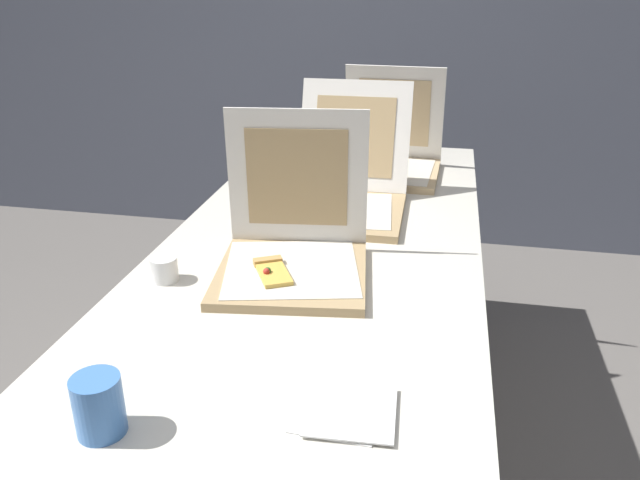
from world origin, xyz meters
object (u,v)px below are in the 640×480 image
cup_printed_front (99,406)px  pizza_box_back (389,159)px  pizza_box_front (292,251)px  cup_white_far (276,182)px  pizza_box_middle (345,194)px  table (324,254)px  napkin_pile (343,410)px  cup_white_near_left (164,269)px

cup_printed_front → pizza_box_back: bearing=77.9°
pizza_box_front → cup_white_far: (-0.20, 0.58, -0.02)m
pizza_box_middle → table: bearing=-96.8°
table → cup_white_far: 0.44m
pizza_box_back → cup_printed_front: size_ratio=3.60×
pizza_box_middle → napkin_pile: (0.15, -0.94, -0.05)m
pizza_box_middle → cup_white_near_left: pizza_box_middle is taller
cup_white_far → napkin_pile: cup_white_far is taller
pizza_box_middle → pizza_box_back: size_ratio=1.32×
cup_white_near_left → napkin_pile: bearing=-38.6°
pizza_box_back → napkin_pile: 1.35m
cup_white_near_left → napkin_pile: (0.49, -0.40, -0.02)m
pizza_box_front → napkin_pile: bearing=-74.7°
table → napkin_pile: bearing=-76.4°
pizza_box_front → pizza_box_back: 0.86m
cup_white_near_left → napkin_pile: 0.63m
cup_printed_front → napkin_pile: size_ratio=0.56×
table → pizza_box_back: pizza_box_back is taller
cup_white_far → cup_white_near_left: (-0.09, -0.69, 0.00)m
table → pizza_box_front: size_ratio=5.09×
cup_white_near_left → cup_printed_front: (0.12, -0.52, 0.02)m
table → pizza_box_middle: bearing=84.0°
pizza_box_front → cup_white_far: size_ratio=6.26×
cup_white_far → cup_printed_front: cup_printed_front is taller
table → pizza_box_middle: pizza_box_middle is taller
cup_white_near_left → napkin_pile: size_ratio=0.35×
cup_printed_front → napkin_pile: cup_printed_front is taller
pizza_box_middle → pizza_box_back: pizza_box_back is taller
table → cup_white_near_left: bearing=-134.6°
pizza_box_back → cup_printed_front: 1.50m
table → cup_white_near_left: 0.46m
table → napkin_pile: size_ratio=11.23×
pizza_box_front → cup_white_far: bearing=101.5°
cup_white_far → napkin_pile: (0.41, -1.08, -0.02)m
pizza_box_front → cup_printed_front: pizza_box_front is taller
table → napkin_pile: 0.74m
pizza_box_middle → napkin_pile: size_ratio=2.68×
pizza_box_front → pizza_box_back: size_ratio=1.08×
table → cup_printed_front: bearing=-103.2°
table → cup_printed_front: cup_printed_front is taller
pizza_box_back → napkin_pile: bearing=-85.7°
pizza_box_back → cup_white_far: size_ratio=5.77×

